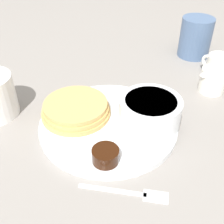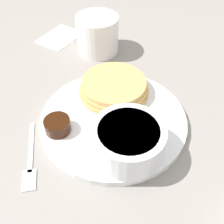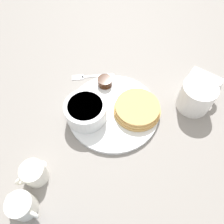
% 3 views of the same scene
% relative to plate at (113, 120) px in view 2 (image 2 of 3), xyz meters
% --- Properties ---
extents(ground_plane, '(4.00, 4.00, 0.00)m').
position_rel_plate_xyz_m(ground_plane, '(0.00, 0.00, -0.01)').
color(ground_plane, gray).
extents(plate, '(0.26, 0.26, 0.01)m').
position_rel_plate_xyz_m(plate, '(0.00, 0.00, 0.00)').
color(plate, white).
rests_on(plate, ground_plane).
extents(pancake_stack, '(0.13, 0.13, 0.03)m').
position_rel_plate_xyz_m(pancake_stack, '(0.04, 0.05, 0.02)').
color(pancake_stack, tan).
rests_on(pancake_stack, plate).
extents(bowl, '(0.11, 0.11, 0.05)m').
position_rel_plate_xyz_m(bowl, '(-0.03, -0.07, 0.03)').
color(bowl, white).
rests_on(bowl, plate).
extents(syrup_cup, '(0.04, 0.04, 0.02)m').
position_rel_plate_xyz_m(syrup_cup, '(-0.09, 0.04, 0.02)').
color(syrup_cup, black).
rests_on(syrup_cup, plate).
extents(butter_ramekin, '(0.04, 0.04, 0.04)m').
position_rel_plate_xyz_m(butter_ramekin, '(-0.05, -0.08, 0.02)').
color(butter_ramekin, white).
rests_on(butter_ramekin, plate).
extents(coffee_mug, '(0.09, 0.12, 0.08)m').
position_rel_plate_xyz_m(coffee_mug, '(0.12, 0.20, 0.04)').
color(coffee_mug, white).
rests_on(coffee_mug, ground_plane).
extents(fork, '(0.08, 0.12, 0.00)m').
position_rel_plate_xyz_m(fork, '(-0.15, 0.02, -0.00)').
color(fork, silver).
rests_on(fork, ground_plane).
extents(napkin, '(0.12, 0.10, 0.00)m').
position_rel_plate_xyz_m(napkin, '(0.08, 0.30, -0.00)').
color(napkin, white).
rests_on(napkin, ground_plane).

